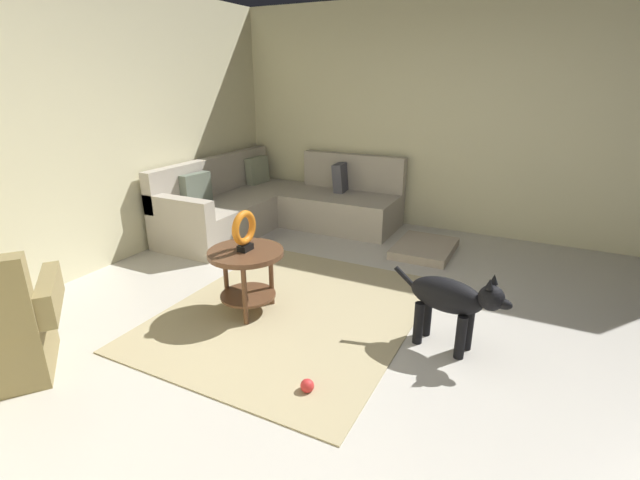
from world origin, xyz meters
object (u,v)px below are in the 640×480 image
Objects in this scene: dog_toy_ball at (307,386)px; dog_bed_mat at (425,248)px; sectional_couch at (276,205)px; side_table at (246,265)px; torus_sculpture at (244,230)px; dog at (452,300)px.

dog_bed_mat is at bearing -0.74° from dog_toy_ball.
sectional_couch is 2.23m from side_table.
torus_sculpture is 2.30m from dog_bed_mat.
dog is (-1.78, -0.63, 0.33)m from dog_bed_mat.
dog is at bearing -82.64° from side_table.
torus_sculpture reaches higher than dog.
side_table is (-2.00, -0.99, 0.12)m from sectional_couch.
side_table is at bearing -72.09° from dog.
sectional_couch is 3.29m from dog_toy_ball.
dog_bed_mat reaches higher than dog_toy_ball.
dog is (0.20, -1.58, -0.33)m from torus_sculpture.
side_table is 1.59m from dog.
torus_sculpture reaches higher than side_table.
dog_bed_mat is at bearing -25.52° from torus_sculpture.
side_table is at bearing 92.80° from torus_sculpture.
side_table is 0.71× the size of dog.
side_table is 0.75× the size of dog_bed_mat.
sectional_couch is 2.81× the size of dog_bed_mat.
side_table is 6.98× the size of dog_toy_ball.
dog_toy_ball is at bearing -144.59° from sectional_couch.
dog_toy_ball is (-0.68, -0.91, -0.37)m from side_table.
side_table is at bearing -153.71° from sectional_couch.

